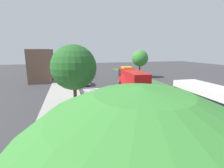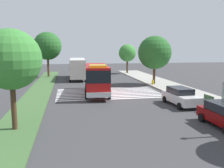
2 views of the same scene
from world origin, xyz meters
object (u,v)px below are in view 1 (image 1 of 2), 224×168
Objects in this scene: parked_car_west at (83,80)px; parked_car_mid at (81,75)px; bus_stop_shelter at (69,72)px; median_tree_west at (140,58)px; bench_near_shelter at (70,82)px; sidewalk_tree_east at (70,60)px; sidewalk_tree_west at (74,67)px; street_lamp at (72,62)px; fire_truck at (132,79)px; fire_hydrant at (80,102)px.

parked_car_west reaches higher than parked_car_mid.
bus_stop_shelter is at bearing 25.44° from parked_car_west.
bus_stop_shelter is 16.96m from median_tree_west.
bench_near_shelter is 0.26× the size of sidewalk_tree_east.
sidewalk_tree_west reaches higher than bench_near_shelter.
parked_car_west is at bearing -167.86° from street_lamp.
fire_truck is 10.67m from fire_hydrant.
sidewalk_tree_west reaches higher than median_tree_west.
street_lamp is at bearing -171.13° from sidewalk_tree_east.
street_lamp is 2.63m from sidewalk_tree_east.
sidewalk_tree_east is at bearing -2.14° from bench_near_shelter.
sidewalk_tree_west reaches higher than sidewalk_tree_east.
fire_truck is 11.78m from sidewalk_tree_west.
median_tree_west reaches higher than parked_car_west.
bus_stop_shelter is (-1.84, 2.56, 1.02)m from parked_car_mid.
fire_hydrant is at bearing 174.81° from parked_car_mid.
sidewalk_tree_west is 24.49m from median_tree_west.
median_tree_west reaches higher than fire_hydrant.
street_lamp is at bearing 0.27° from fire_hydrant.
fire_hydrant is at bearing -178.78° from sidewalk_tree_east.
parked_car_west is at bearing 179.90° from parked_car_mid.
bus_stop_shelter is 2.19× the size of bench_near_shelter.
bus_stop_shelter is 0.57× the size of sidewalk_tree_east.
fire_hydrant is (0.86, -0.50, -4.31)m from sidewalk_tree_west.
street_lamp reaches higher than bus_stop_shelter.
bus_stop_shelter is 4.20m from bench_near_shelter.
bus_stop_shelter is at bearing -0.23° from bench_near_shelter.
sidewalk_tree_east reaches higher than parked_car_west.
sidewalk_tree_west is at bearing 178.94° from street_lamp.
street_lamp reaches higher than sidewalk_tree_east.
parked_car_west is 2.96× the size of bench_near_shelter.
fire_truck is 1.50× the size of median_tree_west.
parked_car_mid is 6.39m from bench_near_shelter.
street_lamp is at bearing -1.06° from sidewalk_tree_west.
bus_stop_shelter is 0.49× the size of sidewalk_tree_west.
fire_hydrant is at bearing 169.83° from parked_car_west.
bus_stop_shelter is 18.42m from sidewalk_tree_west.
fire_truck reaches higher than parked_car_west.
parked_car_mid is 0.69× the size of median_tree_west.
bench_near_shelter is 0.24× the size of median_tree_west.
parked_car_mid reaches higher than fire_hydrant.
parked_car_mid is at bearing -5.07° from fire_hydrant.
bench_near_shelter is 14.80m from sidewalk_tree_west.
parked_car_west is 0.72× the size of median_tree_west.
fire_truck is 13.91m from median_tree_west.
street_lamp is 1.03× the size of sidewalk_tree_east.
fire_truck is at bearing -135.86° from parked_car_west.
sidewalk_tree_east is (10.95, 2.20, 3.40)m from parked_car_west.
fire_truck is at bearing -55.69° from sidewalk_tree_west.
fire_hydrant is (-13.33, -0.88, -0.10)m from bench_near_shelter.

